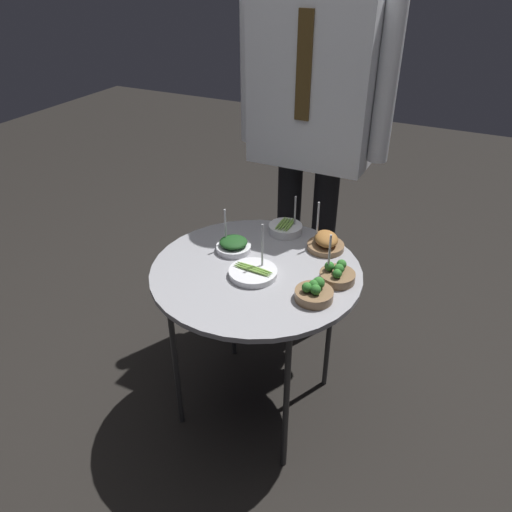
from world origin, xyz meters
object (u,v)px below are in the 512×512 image
(serving_cart, at_px, (256,279))
(bowl_spinach_center, at_px, (233,245))
(bowl_broccoli_front_center, at_px, (314,292))
(waiter_figure, at_px, (313,104))
(bowl_asparagus_near_rim, at_px, (253,272))
(bowl_broccoli_front_right, at_px, (337,274))
(bowl_asparagus_mid_right, at_px, (286,228))
(bowl_roast_back_left, at_px, (326,242))

(serving_cart, xyz_separation_m, bowl_spinach_center, (-0.12, 0.07, 0.06))
(bowl_broccoli_front_center, distance_m, waiter_figure, 0.78)
(bowl_asparagus_near_rim, xyz_separation_m, bowl_broccoli_front_center, (0.22, -0.03, 0.01))
(serving_cart, distance_m, bowl_broccoli_front_right, 0.27)
(bowl_spinach_center, bearing_deg, serving_cart, -29.66)
(bowl_spinach_center, bearing_deg, bowl_asparagus_near_rim, -39.67)
(bowl_broccoli_front_right, xyz_separation_m, bowl_asparagus_mid_right, (-0.27, 0.22, -0.01))
(bowl_asparagus_near_rim, xyz_separation_m, bowl_spinach_center, (-0.13, 0.11, 0.01))
(bowl_broccoli_front_right, relative_size, bowl_asparagus_near_rim, 0.94)
(bowl_roast_back_left, xyz_separation_m, bowl_asparagus_mid_right, (-0.17, 0.05, -0.01))
(waiter_figure, bearing_deg, serving_cart, -86.67)
(serving_cart, height_order, bowl_roast_back_left, bowl_roast_back_left)
(serving_cart, distance_m, bowl_spinach_center, 0.15)
(bowl_broccoli_front_right, relative_size, bowl_roast_back_left, 0.93)
(bowl_asparagus_mid_right, relative_size, bowl_spinach_center, 0.95)
(serving_cart, bearing_deg, bowl_broccoli_front_right, 11.25)
(bowl_asparagus_near_rim, distance_m, bowl_asparagus_mid_right, 0.31)
(waiter_figure, bearing_deg, bowl_spinach_center, -100.60)
(bowl_broccoli_front_center, distance_m, bowl_spinach_center, 0.38)
(bowl_broccoli_front_center, bearing_deg, bowl_spinach_center, 158.00)
(bowl_spinach_center, distance_m, waiter_figure, 0.63)
(bowl_asparagus_mid_right, height_order, bowl_spinach_center, bowl_spinach_center)
(bowl_spinach_center, bearing_deg, bowl_broccoli_front_right, -2.64)
(bowl_spinach_center, bearing_deg, bowl_broccoli_front_center, -22.00)
(bowl_broccoli_front_right, relative_size, bowl_broccoli_front_center, 1.38)
(bowl_asparagus_near_rim, bearing_deg, bowl_spinach_center, 140.33)
(serving_cart, height_order, bowl_asparagus_near_rim, bowl_asparagus_near_rim)
(bowl_roast_back_left, height_order, waiter_figure, waiter_figure)
(bowl_broccoli_front_right, bearing_deg, bowl_asparagus_mid_right, 141.05)
(bowl_asparagus_near_rim, xyz_separation_m, bowl_asparagus_mid_right, (-0.02, 0.31, 0.01))
(bowl_broccoli_front_center, relative_size, bowl_spinach_center, 0.77)
(bowl_asparagus_near_rim, relative_size, bowl_broccoli_front_center, 1.47)
(bowl_broccoli_front_right, bearing_deg, bowl_roast_back_left, 119.73)
(bowl_broccoli_front_right, distance_m, bowl_asparagus_mid_right, 0.35)
(bowl_asparagus_near_rim, relative_size, bowl_asparagus_mid_right, 1.20)
(bowl_asparagus_near_rim, distance_m, bowl_roast_back_left, 0.31)
(bowl_broccoli_front_center, relative_size, bowl_roast_back_left, 0.67)
(bowl_broccoli_front_right, distance_m, waiter_figure, 0.70)
(serving_cart, relative_size, bowl_asparagus_mid_right, 4.88)
(bowl_asparagus_mid_right, bearing_deg, bowl_broccoli_front_right, -38.95)
(bowl_spinach_center, xyz_separation_m, waiter_figure, (0.09, 0.48, 0.39))
(serving_cart, relative_size, bowl_roast_back_left, 4.01)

